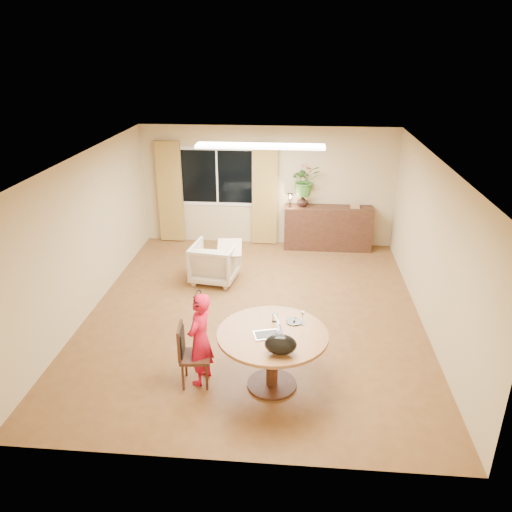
{
  "coord_description": "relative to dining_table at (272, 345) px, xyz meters",
  "views": [
    {
      "loc": [
        0.67,
        -7.31,
        4.19
      ],
      "look_at": [
        0.05,
        -0.2,
        1.13
      ],
      "focal_mm": 35.0,
      "sensor_mm": 36.0,
      "label": 1
    }
  ],
  "objects": [
    {
      "name": "floor",
      "position": [
        -0.41,
        1.91,
        -0.64
      ],
      "size": [
        6.5,
        6.5,
        0.0
      ],
      "primitive_type": "plane",
      "color": "brown",
      "rests_on": "ground"
    },
    {
      "name": "ceiling",
      "position": [
        -0.41,
        1.91,
        1.96
      ],
      "size": [
        6.5,
        6.5,
        0.0
      ],
      "primitive_type": "plane",
      "rotation": [
        3.14,
        0.0,
        0.0
      ],
      "color": "white",
      "rests_on": "wall_back"
    },
    {
      "name": "wall_back",
      "position": [
        -0.41,
        5.16,
        0.66
      ],
      "size": [
        5.5,
        0.0,
        5.5
      ],
      "primitive_type": "plane",
      "rotation": [
        1.57,
        0.0,
        0.0
      ],
      "color": "tan",
      "rests_on": "floor"
    },
    {
      "name": "wall_left",
      "position": [
        -3.16,
        1.91,
        0.66
      ],
      "size": [
        0.0,
        6.5,
        6.5
      ],
      "primitive_type": "plane",
      "rotation": [
        1.57,
        0.0,
        1.57
      ],
      "color": "tan",
      "rests_on": "floor"
    },
    {
      "name": "wall_right",
      "position": [
        2.34,
        1.91,
        0.66
      ],
      "size": [
        0.0,
        6.5,
        6.5
      ],
      "primitive_type": "plane",
      "rotation": [
        1.57,
        0.0,
        -1.57
      ],
      "color": "tan",
      "rests_on": "floor"
    },
    {
      "name": "window",
      "position": [
        -1.51,
        5.14,
        0.86
      ],
      "size": [
        1.7,
        0.03,
        1.3
      ],
      "color": "white",
      "rests_on": "wall_back"
    },
    {
      "name": "curtain_left",
      "position": [
        -2.56,
        5.06,
        0.51
      ],
      "size": [
        0.55,
        0.08,
        2.25
      ],
      "primitive_type": "cube",
      "color": "olive",
      "rests_on": "wall_back"
    },
    {
      "name": "curtain_right",
      "position": [
        -0.46,
        5.06,
        0.51
      ],
      "size": [
        0.55,
        0.08,
        2.25
      ],
      "primitive_type": "cube",
      "color": "olive",
      "rests_on": "wall_back"
    },
    {
      "name": "ceiling_panel",
      "position": [
        -0.41,
        3.11,
        1.93
      ],
      "size": [
        2.2,
        0.35,
        0.05
      ],
      "primitive_type": "cube",
      "color": "white",
      "rests_on": "ceiling"
    },
    {
      "name": "dining_table",
      "position": [
        0.0,
        0.0,
        0.0
      ],
      "size": [
        1.42,
        1.42,
        0.81
      ],
      "color": "brown",
      "rests_on": "floor"
    },
    {
      "name": "dining_chair",
      "position": [
        -1.0,
        -0.03,
        -0.2
      ],
      "size": [
        0.45,
        0.42,
        0.87
      ],
      "primitive_type": null,
      "rotation": [
        0.0,
        0.0,
        0.09
      ],
      "color": "black",
      "rests_on": "floor"
    },
    {
      "name": "child",
      "position": [
        -0.94,
        0.03,
        0.01
      ],
      "size": [
        0.54,
        0.43,
        1.3
      ],
      "primitive_type": "imported",
      "rotation": [
        0.0,
        0.0,
        -1.87
      ],
      "color": "red",
      "rests_on": "floor"
    },
    {
      "name": "laptop",
      "position": [
        -0.07,
        -0.06,
        0.29
      ],
      "size": [
        0.4,
        0.32,
        0.23
      ],
      "primitive_type": null,
      "rotation": [
        0.0,
        0.0,
        0.28
      ],
      "color": "#B7B7BC",
      "rests_on": "dining_table"
    },
    {
      "name": "tumbler",
      "position": [
        0.01,
        0.29,
        0.23
      ],
      "size": [
        0.09,
        0.09,
        0.11
      ],
      "primitive_type": null,
      "rotation": [
        0.0,
        0.0,
        -0.24
      ],
      "color": "white",
      "rests_on": "dining_table"
    },
    {
      "name": "wine_glass",
      "position": [
        0.37,
        0.24,
        0.27
      ],
      "size": [
        0.07,
        0.07,
        0.19
      ],
      "primitive_type": null,
      "rotation": [
        0.0,
        0.0,
        0.1
      ],
      "color": "white",
      "rests_on": "dining_table"
    },
    {
      "name": "pot_lid",
      "position": [
        0.26,
        0.29,
        0.19
      ],
      "size": [
        0.25,
        0.25,
        0.03
      ],
      "primitive_type": null,
      "rotation": [
        0.0,
        0.0,
        -0.21
      ],
      "color": "white",
      "rests_on": "dining_table"
    },
    {
      "name": "handbag",
      "position": [
        0.12,
        -0.45,
        0.3
      ],
      "size": [
        0.43,
        0.32,
        0.26
      ],
      "primitive_type": null,
      "rotation": [
        0.0,
        0.0,
        -0.27
      ],
      "color": "black",
      "rests_on": "dining_table"
    },
    {
      "name": "armchair",
      "position": [
        -1.26,
        3.08,
        -0.26
      ],
      "size": [
        0.92,
        0.94,
        0.75
      ],
      "primitive_type": "imported",
      "rotation": [
        0.0,
        0.0,
        2.99
      ],
      "color": "beige",
      "rests_on": "floor"
    },
    {
      "name": "throw",
      "position": [
        -0.97,
        3.07,
        0.13
      ],
      "size": [
        0.5,
        0.59,
        0.03
      ],
      "primitive_type": null,
      "rotation": [
        0.0,
        0.0,
        0.09
      ],
      "color": "beige",
      "rests_on": "armchair"
    },
    {
      "name": "sideboard",
      "position": [
        0.94,
        4.92,
        -0.16
      ],
      "size": [
        1.89,
        0.46,
        0.94
      ],
      "primitive_type": "cube",
      "color": "black",
      "rests_on": "floor"
    },
    {
      "name": "vase",
      "position": [
        0.36,
        4.92,
        0.43
      ],
      "size": [
        0.29,
        0.29,
        0.25
      ],
      "primitive_type": "imported",
      "rotation": [
        0.0,
        0.0,
        -0.23
      ],
      "color": "black",
      "rests_on": "sideboard"
    },
    {
      "name": "bouquet",
      "position": [
        0.4,
        4.92,
        0.89
      ],
      "size": [
        0.71,
        0.65,
        0.66
      ],
      "primitive_type": "imported",
      "rotation": [
        0.0,
        0.0,
        0.27
      ],
      "color": "#3C6D29",
      "rests_on": "vase"
    },
    {
      "name": "book_stack",
      "position": [
        1.48,
        4.92,
        0.35
      ],
      "size": [
        0.22,
        0.19,
        0.08
      ],
      "primitive_type": null,
      "rotation": [
        0.0,
        0.0,
        -0.25
      ],
      "color": "#976F4D",
      "rests_on": "sideboard"
    },
    {
      "name": "desk_lamp",
      "position": [
        0.1,
        4.87,
        0.46
      ],
      "size": [
        0.13,
        0.13,
        0.31
      ],
      "primitive_type": null,
      "rotation": [
        0.0,
        0.0,
        0.02
      ],
      "color": "black",
      "rests_on": "sideboard"
    }
  ]
}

